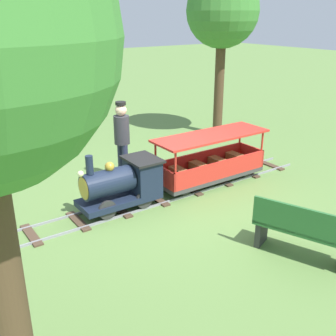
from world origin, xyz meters
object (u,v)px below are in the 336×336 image
locomotive (123,183)px  park_bench (301,231)px  passenger_car (210,163)px  conductor_person (122,136)px  oak_tree_far (222,13)px

locomotive → park_bench: size_ratio=1.07×
locomotive → passenger_car: (0.00, -1.93, -0.06)m
conductor_person → passenger_car: bearing=-128.1°
locomotive → park_bench: locomotive is taller
conductor_person → oak_tree_far: (1.51, -3.81, 2.22)m
locomotive → oak_tree_far: (2.57, -4.39, 2.69)m
conductor_person → oak_tree_far: bearing=-68.4°
park_bench → oak_tree_far: (5.26, -3.13, 2.76)m
passenger_car → park_bench: bearing=165.9°
passenger_car → park_bench: (-2.68, 0.68, -0.01)m
conductor_person → locomotive: bearing=151.5°
passenger_car → conductor_person: 1.81m
passenger_car → conductor_person: size_ratio=1.45×
locomotive → passenger_car: bearing=-90.0°
oak_tree_far → conductor_person: bearing=111.6°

